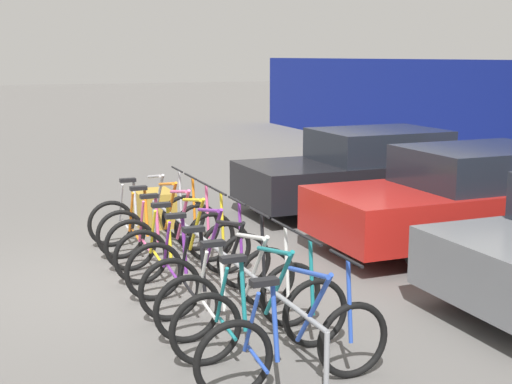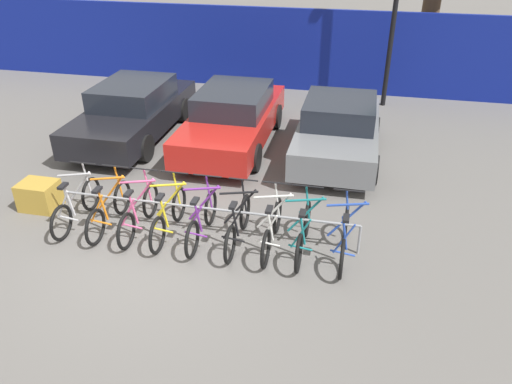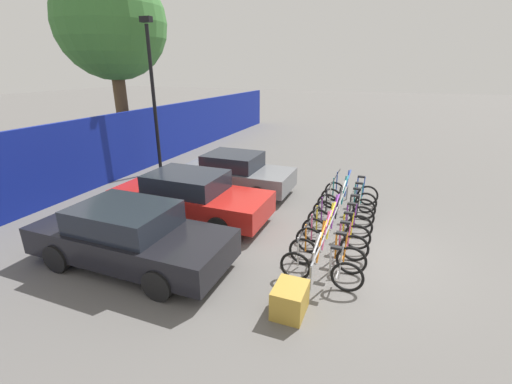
{
  "view_description": "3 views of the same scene",
  "coord_description": "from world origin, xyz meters",
  "px_view_note": "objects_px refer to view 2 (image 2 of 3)",
  "views": [
    {
      "loc": [
        7.98,
        -1.78,
        2.64
      ],
      "look_at": [
        -0.74,
        1.78,
        0.83
      ],
      "focal_mm": 50.0,
      "sensor_mm": 36.0,
      "label": 1
    },
    {
      "loc": [
        3.21,
        -6.46,
        5.08
      ],
      "look_at": [
        1.58,
        0.9,
        0.85
      ],
      "focal_mm": 35.0,
      "sensor_mm": 36.0,
      "label": 2
    },
    {
      "loc": [
        -7.71,
        -0.44,
        4.2
      ],
      "look_at": [
        -0.34,
        2.48,
        1.3
      ],
      "focal_mm": 24.0,
      "sensor_mm": 36.0,
      "label": 3
    }
  ],
  "objects_px": {
    "bicycle_white": "(272,229)",
    "cargo_crate": "(39,195)",
    "car_red": "(233,118)",
    "bicycle_purple": "(202,221)",
    "bicycle_pink": "(139,213)",
    "bicycle_teal": "(303,233)",
    "car_grey": "(338,130)",
    "bicycle_yellow": "(169,217)",
    "bicycle_blue": "(344,238)",
    "bicycle_black": "(238,225)",
    "bicycle_orange": "(109,209)",
    "car_black": "(134,111)",
    "bike_rack": "(206,210)",
    "bicycle_silver": "(77,205)"
  },
  "relations": [
    {
      "from": "bicycle_yellow",
      "to": "car_red",
      "type": "bearing_deg",
      "value": 85.98
    },
    {
      "from": "car_black",
      "to": "bicycle_purple",
      "type": "bearing_deg",
      "value": -52.8
    },
    {
      "from": "bicycle_silver",
      "to": "bicycle_orange",
      "type": "bearing_deg",
      "value": 3.61
    },
    {
      "from": "bicycle_white",
      "to": "car_grey",
      "type": "relative_size",
      "value": 0.43
    },
    {
      "from": "bike_rack",
      "to": "bicycle_pink",
      "type": "height_order",
      "value": "bicycle_pink"
    },
    {
      "from": "bicycle_pink",
      "to": "car_red",
      "type": "height_order",
      "value": "car_red"
    },
    {
      "from": "bicycle_blue",
      "to": "car_black",
      "type": "relative_size",
      "value": 0.38
    },
    {
      "from": "bicycle_yellow",
      "to": "bicycle_purple",
      "type": "height_order",
      "value": "same"
    },
    {
      "from": "bicycle_silver",
      "to": "bicycle_purple",
      "type": "height_order",
      "value": "same"
    },
    {
      "from": "bicycle_orange",
      "to": "bicycle_blue",
      "type": "relative_size",
      "value": 1.0
    },
    {
      "from": "bicycle_purple",
      "to": "bicycle_pink",
      "type": "bearing_deg",
      "value": -176.42
    },
    {
      "from": "bicycle_yellow",
      "to": "bicycle_black",
      "type": "xyz_separation_m",
      "value": [
        1.27,
        0.0,
        0.0
      ]
    },
    {
      "from": "bicycle_black",
      "to": "car_red",
      "type": "height_order",
      "value": "car_red"
    },
    {
      "from": "bicycle_purple",
      "to": "cargo_crate",
      "type": "height_order",
      "value": "bicycle_purple"
    },
    {
      "from": "bicycle_white",
      "to": "car_red",
      "type": "relative_size",
      "value": 0.38
    },
    {
      "from": "bicycle_teal",
      "to": "car_grey",
      "type": "bearing_deg",
      "value": 89.95
    },
    {
      "from": "bicycle_white",
      "to": "bicycle_teal",
      "type": "bearing_deg",
      "value": -2.05
    },
    {
      "from": "bicycle_white",
      "to": "car_black",
      "type": "xyz_separation_m",
      "value": [
        -4.38,
        4.12,
        0.31
      ]
    },
    {
      "from": "bicycle_blue",
      "to": "car_grey",
      "type": "xyz_separation_m",
      "value": [
        -0.42,
        3.95,
        0.31
      ]
    },
    {
      "from": "bicycle_teal",
      "to": "bicycle_blue",
      "type": "height_order",
      "value": "same"
    },
    {
      "from": "bicycle_pink",
      "to": "bicycle_blue",
      "type": "distance_m",
      "value": 3.66
    },
    {
      "from": "bicycle_white",
      "to": "cargo_crate",
      "type": "distance_m",
      "value": 4.7
    },
    {
      "from": "bicycle_silver",
      "to": "car_red",
      "type": "height_order",
      "value": "car_red"
    },
    {
      "from": "bicycle_silver",
      "to": "car_grey",
      "type": "height_order",
      "value": "car_grey"
    },
    {
      "from": "bicycle_teal",
      "to": "car_red",
      "type": "bearing_deg",
      "value": 122.78
    },
    {
      "from": "bicycle_pink",
      "to": "bicycle_teal",
      "type": "xyz_separation_m",
      "value": [
        2.97,
        0.0,
        0.0
      ]
    },
    {
      "from": "bicycle_yellow",
      "to": "bicycle_blue",
      "type": "bearing_deg",
      "value": -2.85
    },
    {
      "from": "bicycle_orange",
      "to": "bicycle_purple",
      "type": "xyz_separation_m",
      "value": [
        1.76,
        0.0,
        0.0
      ]
    },
    {
      "from": "bicycle_yellow",
      "to": "car_red",
      "type": "distance_m",
      "value": 4.2
    },
    {
      "from": "bicycle_teal",
      "to": "cargo_crate",
      "type": "relative_size",
      "value": 2.44
    },
    {
      "from": "bicycle_teal",
      "to": "bicycle_blue",
      "type": "distance_m",
      "value": 0.68
    },
    {
      "from": "car_red",
      "to": "cargo_crate",
      "type": "relative_size",
      "value": 6.5
    },
    {
      "from": "bicycle_purple",
      "to": "car_red",
      "type": "relative_size",
      "value": 0.38
    },
    {
      "from": "bicycle_purple",
      "to": "bicycle_black",
      "type": "xyz_separation_m",
      "value": [
        0.65,
        0.0,
        0.0
      ]
    },
    {
      "from": "bicycle_white",
      "to": "bicycle_blue",
      "type": "relative_size",
      "value": 1.0
    },
    {
      "from": "bicycle_orange",
      "to": "car_black",
      "type": "xyz_separation_m",
      "value": [
        -1.37,
        4.12,
        0.31
      ]
    },
    {
      "from": "cargo_crate",
      "to": "bicycle_silver",
      "type": "bearing_deg",
      "value": -18.53
    },
    {
      "from": "bicycle_pink",
      "to": "car_black",
      "type": "height_order",
      "value": "car_black"
    },
    {
      "from": "bike_rack",
      "to": "bicycle_pink",
      "type": "distance_m",
      "value": 1.23
    },
    {
      "from": "bicycle_pink",
      "to": "car_black",
      "type": "relative_size",
      "value": 0.38
    },
    {
      "from": "bicycle_teal",
      "to": "cargo_crate",
      "type": "distance_m",
      "value": 5.23
    },
    {
      "from": "bike_rack",
      "to": "bicycle_blue",
      "type": "bearing_deg",
      "value": -3.48
    },
    {
      "from": "bicycle_yellow",
      "to": "cargo_crate",
      "type": "xyz_separation_m",
      "value": [
        -2.82,
        0.34,
        -0.1
      ]
    },
    {
      "from": "bike_rack",
      "to": "bicycle_purple",
      "type": "bearing_deg",
      "value": -101.61
    },
    {
      "from": "bicycle_white",
      "to": "cargo_crate",
      "type": "bearing_deg",
      "value": 173.79
    },
    {
      "from": "car_black",
      "to": "car_grey",
      "type": "height_order",
      "value": "same"
    },
    {
      "from": "bike_rack",
      "to": "bicycle_silver",
      "type": "bearing_deg",
      "value": -176.52
    },
    {
      "from": "bike_rack",
      "to": "bicycle_silver",
      "type": "distance_m",
      "value": 2.45
    },
    {
      "from": "cargo_crate",
      "to": "car_red",
      "type": "bearing_deg",
      "value": 52.96
    },
    {
      "from": "bicycle_silver",
      "to": "bicycle_orange",
      "type": "xyz_separation_m",
      "value": [
        0.65,
        0.0,
        0.0
      ]
    }
  ]
}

